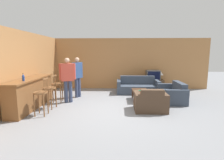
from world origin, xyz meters
TOP-DOWN VIEW (x-y plane):
  - ground_plane at (0.00, 0.00)m, footprint 24.00×24.00m
  - wall_back at (0.00, 3.47)m, footprint 9.40×0.08m
  - wall_left at (-3.20, 1.23)m, footprint 0.08×8.47m
  - bar_counter at (-2.86, 0.05)m, footprint 0.55×2.55m
  - bar_chair_near at (-2.21, -0.66)m, footprint 0.42×0.42m
  - bar_chair_mid at (-2.21, 0.02)m, footprint 0.48×0.48m
  - bar_chair_far at (-2.21, 0.80)m, footprint 0.43×0.43m
  - couch_far at (1.00, 2.40)m, footprint 1.94×0.87m
  - armchair_near at (1.11, -0.15)m, footprint 1.01×0.83m
  - loveseat_right at (2.18, 1.02)m, footprint 0.80×1.41m
  - coffee_table at (0.94, 1.08)m, footprint 0.61×0.96m
  - tv_unit at (1.83, 3.14)m, footprint 1.08×0.46m
  - tv at (1.83, 3.13)m, footprint 0.66×0.52m
  - bottle at (-2.79, -0.51)m, footprint 0.07×0.07m
  - book_on_table at (0.90, 1.00)m, footprint 0.21×0.15m
  - table_lamp at (2.21, 3.14)m, footprint 0.26×0.26m
  - person_by_window at (-1.63, 1.55)m, footprint 0.39×0.48m
  - person_by_counter at (-1.81, 0.75)m, footprint 0.58×0.30m

SIDE VIEW (x-z plane):
  - ground_plane at x=0.00m, z-range 0.00..0.00m
  - tv_unit at x=1.83m, z-range 0.00..0.52m
  - loveseat_right at x=2.18m, z-range -0.10..0.65m
  - couch_far at x=1.00m, z-range -0.11..0.66m
  - armchair_near at x=1.11m, z-range -0.10..0.66m
  - coffee_table at x=0.94m, z-range 0.14..0.55m
  - book_on_table at x=0.90m, z-range 0.41..0.43m
  - bar_counter at x=-2.86m, z-range 0.00..1.02m
  - bar_chair_near at x=-2.21m, z-range 0.04..1.17m
  - bar_chair_mid at x=-2.21m, z-range 0.04..1.17m
  - bar_chair_far at x=-2.21m, z-range 0.04..1.17m
  - tv at x=1.83m, z-range 0.52..1.00m
  - table_lamp at x=2.21m, z-range 0.62..1.05m
  - person_by_counter at x=-1.81m, z-range 0.11..1.78m
  - person_by_window at x=-1.63m, z-range 0.11..1.78m
  - bottle at x=-2.79m, z-range 1.01..1.23m
  - wall_back at x=0.00m, z-range 0.00..2.60m
  - wall_left at x=-3.20m, z-range 0.00..2.60m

